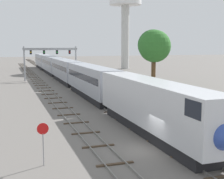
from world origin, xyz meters
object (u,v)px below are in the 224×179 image
Objects in this scene: passenger_train at (65,70)px; water_tower at (125,4)px; trackside_tree_left at (153,45)px; trackside_tree_mid at (155,46)px; stop_sign at (43,138)px; signal_gantry at (51,55)px.

water_tower is at bearing 51.16° from passenger_train.
trackside_tree_mid is (-1.73, -4.25, -0.22)m from trackside_tree_left.
trackside_tree_left reaches higher than stop_sign.
water_tower is 9.13× the size of stop_sign.
passenger_train is 36.55× the size of stop_sign.
trackside_tree_left is 1.03× the size of trackside_tree_mid.
water_tower reaches higher than trackside_tree_mid.
stop_sign is at bearing -114.43° from water_tower.
trackside_tree_mid is at bearing -112.19° from trackside_tree_left.
stop_sign is (-10.00, -46.94, -0.74)m from passenger_train.
water_tower is 43.48m from trackside_tree_left.
signal_gantry is 24.55m from trackside_tree_mid.
signal_gantry is 0.46× the size of water_tower.
passenger_train is 45.36m from water_tower.
passenger_train is 8.70× the size of signal_gantry.
passenger_train is 6.33m from signal_gantry.
water_tower reaches higher than trackside_tree_left.
water_tower reaches higher than passenger_train.
water_tower is at bearing 76.94° from trackside_tree_left.
stop_sign is (-7.75, -52.06, -3.69)m from signal_gantry.
signal_gantry is 1.13× the size of trackside_tree_mid.
trackside_tree_left is (16.63, -8.08, 5.23)m from passenger_train.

